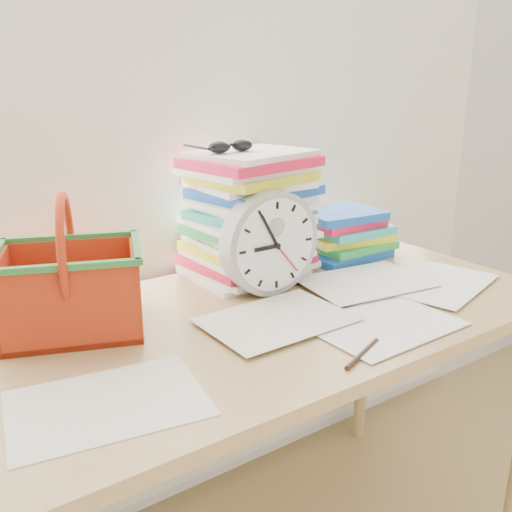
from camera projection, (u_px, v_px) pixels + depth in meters
curtain at (174, 59)px, 1.42m from camera, size 2.40×0.01×2.50m
desk at (262, 343)px, 1.31m from camera, size 1.40×0.70×0.75m
paper_stack at (250, 214)px, 1.49m from camera, size 0.36×0.31×0.33m
clock at (270, 243)px, 1.36m from camera, size 0.26×0.05×0.26m
sunglasses at (231, 146)px, 1.40m from camera, size 0.15×0.13×0.04m
book_stack at (345, 233)px, 1.67m from camera, size 0.28×0.23×0.14m
basket at (68, 265)px, 1.15m from camera, size 0.35×0.31×0.29m
pen at (362, 354)px, 1.08m from camera, size 0.13×0.06×0.01m
scattered_papers at (262, 310)px, 1.28m from camera, size 1.26×0.42×0.02m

